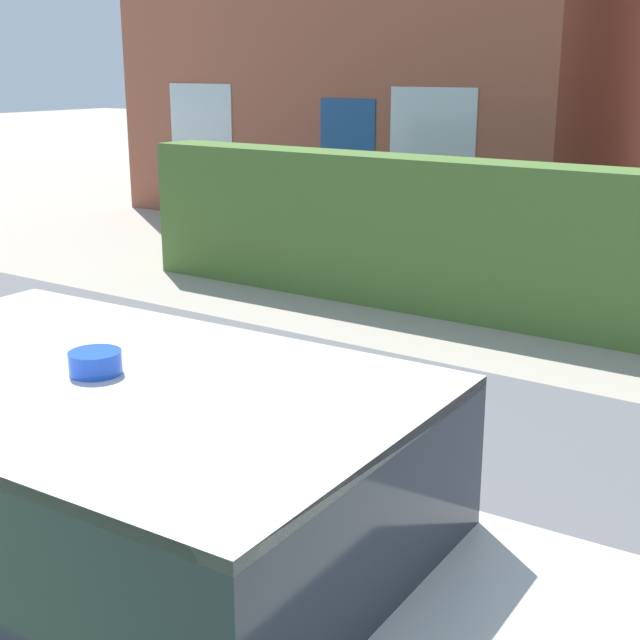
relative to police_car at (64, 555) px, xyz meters
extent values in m
cube|color=#5B5B60|center=(-1.39, 1.72, -0.73)|extent=(28.00, 6.33, 0.01)
cube|color=#4C7233|center=(-0.09, 6.50, 0.08)|extent=(11.02, 0.62, 1.65)
cube|color=silver|center=(-0.09, 0.00, -0.17)|extent=(4.64, 1.79, 0.80)
cube|color=#232833|center=(0.25, 0.01, 0.52)|extent=(2.40, 1.54, 0.57)
cube|color=silver|center=(0.25, 0.01, 0.78)|extent=(2.40, 1.54, 0.04)
cube|color=orange|center=(-0.12, 0.80, -0.11)|extent=(4.35, 0.18, 0.07)
cylinder|color=blue|center=(0.25, 0.01, 0.85)|extent=(0.19, 0.19, 0.08)
cube|color=#93513D|center=(-5.85, 12.51, 2.19)|extent=(8.19, 5.45, 5.86)
cube|color=navy|center=(-5.07, 9.78, 0.31)|extent=(1.00, 0.02, 2.10)
cube|color=silver|center=(-8.11, 9.78, 0.90)|extent=(1.40, 0.02, 1.30)
cube|color=silver|center=(-3.60, 9.78, 0.90)|extent=(1.40, 0.02, 1.30)
cube|color=black|center=(-3.12, 7.20, -0.28)|extent=(0.69, 0.79, 0.92)
cube|color=black|center=(-3.12, 7.20, 0.23)|extent=(0.73, 0.82, 0.10)
camera|label=1|loc=(2.60, -1.97, 1.85)|focal=50.00mm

